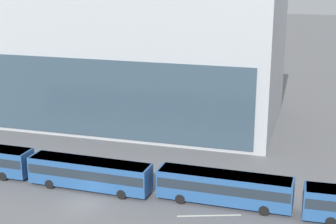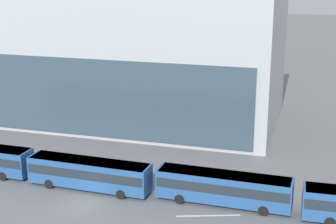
% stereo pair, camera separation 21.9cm
% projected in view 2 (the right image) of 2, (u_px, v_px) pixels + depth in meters
% --- Properties ---
extents(ground_plane, '(440.00, 440.00, 0.00)m').
position_uv_depth(ground_plane, '(84.00, 204.00, 50.45)').
color(ground_plane, slate).
extents(airliner_at_gate_far, '(37.13, 35.79, 13.81)m').
position_uv_depth(airliner_at_gate_far, '(159.00, 59.00, 98.40)').
color(airliner_at_gate_far, white).
rests_on(airliner_at_gate_far, ground_plane).
extents(shuttle_bus_1, '(13.22, 2.98, 3.17)m').
position_uv_depth(shuttle_bus_1, '(89.00, 172.00, 53.32)').
color(shuttle_bus_1, '#285693').
rests_on(shuttle_bus_1, ground_plane).
extents(shuttle_bus_2, '(13.20, 2.87, 3.17)m').
position_uv_depth(shuttle_bus_2, '(223.00, 187.00, 49.86)').
color(shuttle_bus_2, '#285693').
rests_on(shuttle_bus_2, ground_plane).
extents(floodlight_mast, '(3.10, 3.10, 24.76)m').
position_uv_depth(floodlight_mast, '(110.00, 15.00, 64.48)').
color(floodlight_mast, gray).
rests_on(floodlight_mast, ground_plane).
extents(lane_stripe_1, '(5.77, 2.21, 0.01)m').
position_uv_depth(lane_stripe_1, '(208.00, 216.00, 48.04)').
color(lane_stripe_1, silver).
rests_on(lane_stripe_1, ground_plane).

